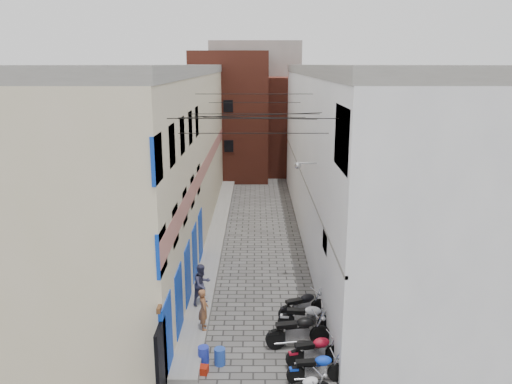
{
  "coord_description": "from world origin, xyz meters",
  "views": [
    {
      "loc": [
        0.09,
        -12.51,
        9.02
      ],
      "look_at": [
        0.08,
        10.96,
        3.0
      ],
      "focal_mm": 35.0,
      "sensor_mm": 36.0,
      "label": 1
    }
  ],
  "objects_px": {
    "person_a": "(203,309)",
    "person_b": "(202,284)",
    "red_crate": "(202,370)",
    "motorcycle_g": "(302,304)",
    "motorcycle_c": "(317,367)",
    "motorcycle_e": "(298,329)",
    "water_jug_near": "(220,356)",
    "water_jug_far": "(203,355)",
    "motorcycle_f": "(307,316)",
    "motorcycle_d": "(315,349)"
  },
  "relations": [
    {
      "from": "person_a",
      "to": "person_b",
      "type": "distance_m",
      "value": 1.86
    },
    {
      "from": "red_crate",
      "to": "motorcycle_g",
      "type": "bearing_deg",
      "value": 45.7
    },
    {
      "from": "motorcycle_c",
      "to": "red_crate",
      "type": "bearing_deg",
      "value": -103.51
    },
    {
      "from": "person_a",
      "to": "motorcycle_e",
      "type": "bearing_deg",
      "value": -112.84
    },
    {
      "from": "person_b",
      "to": "red_crate",
      "type": "height_order",
      "value": "person_b"
    },
    {
      "from": "motorcycle_c",
      "to": "motorcycle_e",
      "type": "relative_size",
      "value": 0.82
    },
    {
      "from": "water_jug_near",
      "to": "person_b",
      "type": "bearing_deg",
      "value": 104.26
    },
    {
      "from": "person_a",
      "to": "person_b",
      "type": "relative_size",
      "value": 0.92
    },
    {
      "from": "red_crate",
      "to": "water_jug_near",
      "type": "bearing_deg",
      "value": 41.86
    },
    {
      "from": "motorcycle_c",
      "to": "person_b",
      "type": "height_order",
      "value": "person_b"
    },
    {
      "from": "water_jug_far",
      "to": "motorcycle_c",
      "type": "bearing_deg",
      "value": -16.31
    },
    {
      "from": "person_a",
      "to": "motorcycle_f",
      "type": "bearing_deg",
      "value": -96.05
    },
    {
      "from": "motorcycle_f",
      "to": "person_b",
      "type": "height_order",
      "value": "person_b"
    },
    {
      "from": "water_jug_far",
      "to": "motorcycle_e",
      "type": "bearing_deg",
      "value": 16.72
    },
    {
      "from": "motorcycle_g",
      "to": "water_jug_near",
      "type": "height_order",
      "value": "motorcycle_g"
    },
    {
      "from": "motorcycle_f",
      "to": "person_b",
      "type": "xyz_separation_m",
      "value": [
        -3.78,
        1.6,
        0.46
      ]
    },
    {
      "from": "motorcycle_d",
      "to": "motorcycle_c",
      "type": "bearing_deg",
      "value": -17.32
    },
    {
      "from": "motorcycle_g",
      "to": "motorcycle_e",
      "type": "bearing_deg",
      "value": -32.09
    },
    {
      "from": "motorcycle_g",
      "to": "person_b",
      "type": "height_order",
      "value": "person_b"
    },
    {
      "from": "motorcycle_g",
      "to": "person_a",
      "type": "height_order",
      "value": "person_a"
    },
    {
      "from": "motorcycle_d",
      "to": "motorcycle_e",
      "type": "height_order",
      "value": "motorcycle_e"
    },
    {
      "from": "water_jug_far",
      "to": "motorcycle_f",
      "type": "bearing_deg",
      "value": 28.94
    },
    {
      "from": "motorcycle_c",
      "to": "red_crate",
      "type": "height_order",
      "value": "motorcycle_c"
    },
    {
      "from": "motorcycle_e",
      "to": "water_jug_far",
      "type": "distance_m",
      "value": 3.17
    },
    {
      "from": "water_jug_far",
      "to": "red_crate",
      "type": "bearing_deg",
      "value": -90.0
    },
    {
      "from": "motorcycle_f",
      "to": "person_a",
      "type": "bearing_deg",
      "value": -81.03
    },
    {
      "from": "motorcycle_g",
      "to": "red_crate",
      "type": "xyz_separation_m",
      "value": [
        -3.33,
        -3.41,
        -0.43
      ]
    },
    {
      "from": "motorcycle_c",
      "to": "water_jug_far",
      "type": "height_order",
      "value": "motorcycle_c"
    },
    {
      "from": "motorcycle_e",
      "to": "water_jug_near",
      "type": "bearing_deg",
      "value": -78.0
    },
    {
      "from": "motorcycle_d",
      "to": "motorcycle_f",
      "type": "relative_size",
      "value": 0.93
    },
    {
      "from": "person_a",
      "to": "red_crate",
      "type": "height_order",
      "value": "person_a"
    },
    {
      "from": "motorcycle_d",
      "to": "person_b",
      "type": "relative_size",
      "value": 1.18
    },
    {
      "from": "motorcycle_e",
      "to": "motorcycle_g",
      "type": "height_order",
      "value": "motorcycle_e"
    },
    {
      "from": "motorcycle_g",
      "to": "motorcycle_c",
      "type": "bearing_deg",
      "value": -21.93
    },
    {
      "from": "motorcycle_f",
      "to": "red_crate",
      "type": "distance_m",
      "value": 4.2
    },
    {
      "from": "motorcycle_e",
      "to": "motorcycle_d",
      "type": "bearing_deg",
      "value": 13.15
    },
    {
      "from": "motorcycle_f",
      "to": "motorcycle_g",
      "type": "distance_m",
      "value": 0.97
    },
    {
      "from": "motorcycle_e",
      "to": "person_b",
      "type": "xyz_separation_m",
      "value": [
        -3.41,
        2.56,
        0.41
      ]
    },
    {
      "from": "motorcycle_e",
      "to": "motorcycle_g",
      "type": "bearing_deg",
      "value": 161.0
    },
    {
      "from": "person_b",
      "to": "water_jug_near",
      "type": "relative_size",
      "value": 2.91
    },
    {
      "from": "motorcycle_e",
      "to": "motorcycle_g",
      "type": "distance_m",
      "value": 1.96
    },
    {
      "from": "motorcycle_e",
      "to": "person_a",
      "type": "xyz_separation_m",
      "value": [
        -3.17,
        0.72,
        0.34
      ]
    },
    {
      "from": "motorcycle_d",
      "to": "motorcycle_g",
      "type": "relative_size",
      "value": 0.98
    },
    {
      "from": "motorcycle_e",
      "to": "water_jug_far",
      "type": "bearing_deg",
      "value": -83.23
    },
    {
      "from": "motorcycle_c",
      "to": "person_a",
      "type": "xyz_separation_m",
      "value": [
        -3.55,
        2.62,
        0.46
      ]
    },
    {
      "from": "motorcycle_f",
      "to": "water_jug_near",
      "type": "bearing_deg",
      "value": -50.45
    },
    {
      "from": "motorcycle_f",
      "to": "water_jug_far",
      "type": "height_order",
      "value": "motorcycle_f"
    },
    {
      "from": "person_b",
      "to": "water_jug_near",
      "type": "xyz_separation_m",
      "value": [
        0.91,
        -3.57,
        -0.77
      ]
    },
    {
      "from": "motorcycle_d",
      "to": "water_jug_far",
      "type": "height_order",
      "value": "motorcycle_d"
    },
    {
      "from": "red_crate",
      "to": "motorcycle_d",
      "type": "bearing_deg",
      "value": 7.5
    }
  ]
}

